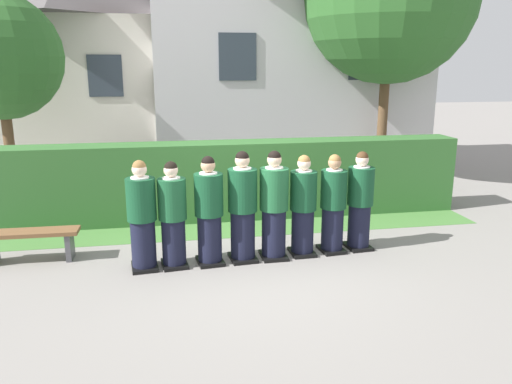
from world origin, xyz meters
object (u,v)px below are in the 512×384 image
at_px(student_front_row_6, 333,206).
at_px(wooden_bench, 31,239).
at_px(student_front_row_1, 173,217).
at_px(student_front_row_7, 360,203).
at_px(student_front_row_2, 209,213).
at_px(student_front_row_3, 243,209).
at_px(student_front_row_0, 142,218).
at_px(student_front_row_4, 274,208).
at_px(student_front_row_5, 303,208).

xyz_separation_m(student_front_row_6, wooden_bench, (-4.59, 0.40, -0.39)).
relative_size(student_front_row_1, student_front_row_7, 0.99).
bearing_deg(student_front_row_2, student_front_row_6, 4.31).
bearing_deg(student_front_row_1, student_front_row_3, 3.86).
bearing_deg(wooden_bench, student_front_row_2, -11.71).
relative_size(student_front_row_0, student_front_row_3, 0.96).
distance_m(student_front_row_4, student_front_row_6, 0.97).
xyz_separation_m(student_front_row_0, student_front_row_4, (1.95, 0.09, 0.03)).
height_order(student_front_row_0, student_front_row_3, student_front_row_3).
bearing_deg(student_front_row_5, student_front_row_4, -172.67).
relative_size(student_front_row_2, student_front_row_3, 0.97).
bearing_deg(student_front_row_4, student_front_row_6, 5.86).
distance_m(student_front_row_1, student_front_row_7, 2.96).
xyz_separation_m(student_front_row_1, student_front_row_3, (1.03, 0.07, 0.05)).
bearing_deg(student_front_row_6, student_front_row_1, -176.07).
height_order(student_front_row_0, student_front_row_6, student_front_row_0).
distance_m(student_front_row_2, wooden_bench, 2.73).
bearing_deg(student_front_row_7, wooden_bench, 176.15).
relative_size(student_front_row_3, student_front_row_7, 1.06).
xyz_separation_m(student_front_row_4, student_front_row_6, (0.97, 0.10, -0.05)).
bearing_deg(student_front_row_6, student_front_row_0, -176.24).
xyz_separation_m(student_front_row_0, student_front_row_1, (0.43, 0.02, -0.02)).
bearing_deg(student_front_row_4, student_front_row_7, 6.32).
xyz_separation_m(student_front_row_2, student_front_row_3, (0.50, 0.05, 0.02)).
bearing_deg(student_front_row_0, student_front_row_3, 3.55).
bearing_deg(student_front_row_0, student_front_row_4, 2.72).
bearing_deg(student_front_row_5, student_front_row_3, -176.28).
relative_size(student_front_row_1, student_front_row_3, 0.94).
xyz_separation_m(student_front_row_0, student_front_row_3, (1.47, 0.09, 0.03)).
height_order(student_front_row_2, student_front_row_7, student_front_row_2).
relative_size(student_front_row_6, wooden_bench, 1.11).
height_order(student_front_row_0, wooden_bench, student_front_row_0).
bearing_deg(student_front_row_1, student_front_row_6, 3.93).
height_order(student_front_row_4, student_front_row_7, student_front_row_4).
distance_m(student_front_row_0, student_front_row_3, 1.47).
bearing_deg(student_front_row_2, student_front_row_5, 4.25).
height_order(student_front_row_1, student_front_row_2, student_front_row_2).
relative_size(student_front_row_4, student_front_row_5, 1.06).
height_order(student_front_row_4, student_front_row_6, student_front_row_4).
xyz_separation_m(student_front_row_1, student_front_row_4, (1.51, 0.07, 0.05)).
xyz_separation_m(student_front_row_3, student_front_row_7, (1.91, 0.16, -0.04)).
bearing_deg(student_front_row_5, student_front_row_0, -176.38).
relative_size(student_front_row_0, student_front_row_6, 1.03).
xyz_separation_m(student_front_row_2, student_front_row_6, (1.95, 0.15, -0.03)).
distance_m(student_front_row_0, wooden_bench, 1.83).
distance_m(student_front_row_1, student_front_row_4, 1.52).
height_order(student_front_row_6, student_front_row_7, student_front_row_7).
relative_size(student_front_row_4, student_front_row_7, 1.05).
bearing_deg(student_front_row_2, student_front_row_1, -177.49).
bearing_deg(student_front_row_4, student_front_row_0, -177.28).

